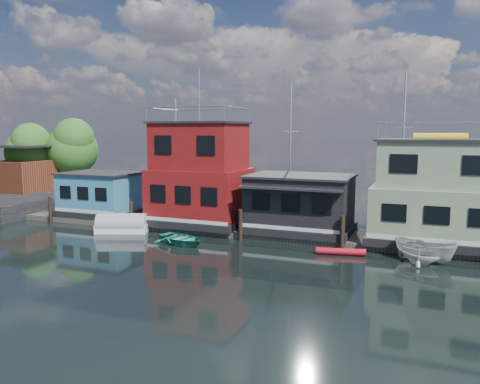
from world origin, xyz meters
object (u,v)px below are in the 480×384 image
at_px(houseboat_red, 200,176).
at_px(dinghy_white, 421,255).
at_px(houseboat_blue, 101,194).
at_px(motorboat, 425,250).
at_px(houseboat_dark, 300,203).
at_px(red_kayak, 341,252).
at_px(tarp_runabout, 122,225).
at_px(houseboat_green, 437,194).
at_px(dinghy_teal, 181,239).

bearing_deg(houseboat_red, dinghy_white, -15.22).
xyz_separation_m(houseboat_blue, motorboat, (25.95, -3.83, -1.50)).
xyz_separation_m(houseboat_dark, red_kayak, (3.65, -4.09, -2.20)).
relative_size(houseboat_blue, motorboat, 1.76).
relative_size(houseboat_blue, red_kayak, 2.13).
xyz_separation_m(houseboat_dark, motorboat, (8.45, -3.81, -1.72)).
bearing_deg(dinghy_white, houseboat_dark, 77.81).
relative_size(houseboat_dark, tarp_runabout, 1.82).
height_order(houseboat_green, dinghy_white, houseboat_green).
relative_size(houseboat_red, tarp_runabout, 2.91).
height_order(houseboat_blue, red_kayak, houseboat_blue).
relative_size(houseboat_red, red_kayak, 3.95).
height_order(houseboat_blue, dinghy_teal, houseboat_blue).
distance_m(houseboat_red, red_kayak, 12.95).
relative_size(houseboat_dark, red_kayak, 2.47).
distance_m(houseboat_blue, houseboat_red, 9.69).
distance_m(tarp_runabout, motorboat, 21.16).
height_order(houseboat_dark, dinghy_teal, houseboat_dark).
bearing_deg(houseboat_green, dinghy_white, -99.90).
distance_m(houseboat_red, houseboat_dark, 8.18).
distance_m(houseboat_blue, houseboat_dark, 17.50).
xyz_separation_m(houseboat_red, tarp_runabout, (-4.70, -3.74, -3.53)).
xyz_separation_m(houseboat_blue, dinghy_teal, (10.71, -5.33, -1.82)).
xyz_separation_m(tarp_runabout, red_kayak, (16.36, -0.36, -0.35)).
xyz_separation_m(houseboat_red, houseboat_green, (17.00, 0.00, -0.55)).
relative_size(houseboat_green, dinghy_white, 4.01).
bearing_deg(dinghy_white, red_kayak, 102.06).
height_order(motorboat, dinghy_teal, motorboat).
bearing_deg(red_kayak, dinghy_teal, 175.37).
xyz_separation_m(tarp_runabout, dinghy_teal, (5.92, -1.58, -0.19)).
height_order(houseboat_red, houseboat_dark, houseboat_red).
height_order(houseboat_red, tarp_runabout, houseboat_red).
distance_m(houseboat_dark, motorboat, 9.43).
height_order(houseboat_blue, houseboat_dark, houseboat_dark).
bearing_deg(dinghy_teal, tarp_runabout, 94.29).
height_order(houseboat_red, dinghy_white, houseboat_red).
xyz_separation_m(houseboat_dark, dinghy_teal, (-6.79, -5.31, -2.03)).
bearing_deg(houseboat_dark, red_kayak, -48.21).
bearing_deg(houseboat_red, houseboat_dark, -0.14).
bearing_deg(dinghy_teal, houseboat_blue, 82.84).
height_order(houseboat_green, red_kayak, houseboat_green).
bearing_deg(houseboat_dark, houseboat_blue, 179.94).
height_order(houseboat_red, houseboat_green, houseboat_red).
height_order(houseboat_blue, houseboat_green, houseboat_green).
relative_size(houseboat_red, dinghy_teal, 3.18).
xyz_separation_m(dinghy_teal, dinghy_white, (15.02, 0.91, 0.17)).
relative_size(houseboat_blue, houseboat_green, 0.76).
distance_m(houseboat_dark, dinghy_teal, 8.85).
xyz_separation_m(tarp_runabout, motorboat, (21.16, -0.09, 0.13)).
height_order(houseboat_green, tarp_runabout, houseboat_green).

